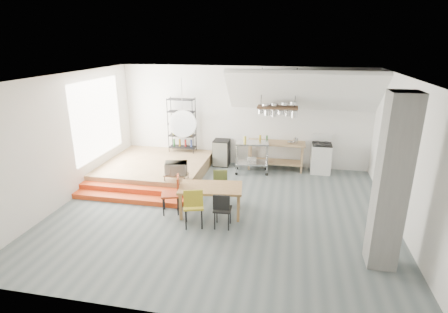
% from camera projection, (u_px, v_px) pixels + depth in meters
% --- Properties ---
extents(floor, '(8.00, 8.00, 0.00)m').
position_uv_depth(floor, '(222.00, 210.00, 8.55)').
color(floor, '#566163').
rests_on(floor, ground).
extents(wall_back, '(8.00, 0.04, 3.20)m').
position_uv_depth(wall_back, '(244.00, 117.00, 11.29)').
color(wall_back, silver).
rests_on(wall_back, ground).
extents(wall_left, '(0.04, 7.00, 3.20)m').
position_uv_depth(wall_left, '(66.00, 139.00, 8.77)').
color(wall_left, silver).
rests_on(wall_left, ground).
extents(wall_right, '(0.04, 7.00, 3.20)m').
position_uv_depth(wall_right, '(409.00, 159.00, 7.30)').
color(wall_right, silver).
rests_on(wall_right, ground).
extents(ceiling, '(8.00, 7.00, 0.02)m').
position_uv_depth(ceiling, '(222.00, 77.00, 7.53)').
color(ceiling, white).
rests_on(ceiling, wall_back).
extents(slope_ceiling, '(4.40, 1.44, 1.32)m').
position_uv_depth(slope_ceiling, '(303.00, 91.00, 10.10)').
color(slope_ceiling, white).
rests_on(slope_ceiling, wall_back).
extents(window_pane, '(0.02, 2.50, 2.20)m').
position_uv_depth(window_pane, '(98.00, 119.00, 10.10)').
color(window_pane, white).
rests_on(window_pane, wall_left).
extents(platform, '(3.00, 3.00, 0.40)m').
position_uv_depth(platform, '(156.00, 168.00, 10.80)').
color(platform, olive).
rests_on(platform, ground).
extents(step_lower, '(3.00, 0.35, 0.13)m').
position_uv_depth(step_lower, '(128.00, 198.00, 9.03)').
color(step_lower, '#D14418').
rests_on(step_lower, ground).
extents(step_upper, '(3.00, 0.35, 0.27)m').
position_uv_depth(step_upper, '(134.00, 191.00, 9.34)').
color(step_upper, '#D14418').
rests_on(step_upper, ground).
extents(concrete_column, '(0.50, 0.50, 3.20)m').
position_uv_depth(concrete_column, '(391.00, 184.00, 6.03)').
color(concrete_column, slate).
rests_on(concrete_column, ground).
extents(kitchen_counter, '(1.80, 0.60, 0.91)m').
position_uv_depth(kitchen_counter, '(276.00, 151.00, 11.07)').
color(kitchen_counter, olive).
rests_on(kitchen_counter, ground).
extents(stove, '(0.60, 0.60, 1.18)m').
position_uv_depth(stove, '(321.00, 158.00, 10.87)').
color(stove, white).
rests_on(stove, ground).
extents(pot_rack, '(1.20, 0.50, 1.43)m').
position_uv_depth(pot_rack, '(278.00, 110.00, 10.43)').
color(pot_rack, '#3C2618').
rests_on(pot_rack, ceiling).
extents(wire_shelving, '(0.88, 0.38, 1.80)m').
position_uv_depth(wire_shelving, '(182.00, 124.00, 11.47)').
color(wire_shelving, black).
rests_on(wire_shelving, platform).
extents(microwave_shelf, '(0.60, 0.40, 0.16)m').
position_uv_depth(microwave_shelf, '(176.00, 175.00, 9.33)').
color(microwave_shelf, olive).
rests_on(microwave_shelf, platform).
extents(paper_lantern, '(0.60, 0.60, 0.60)m').
position_uv_depth(paper_lantern, '(183.00, 124.00, 7.74)').
color(paper_lantern, white).
rests_on(paper_lantern, ceiling).
extents(dining_table, '(1.57, 1.01, 0.70)m').
position_uv_depth(dining_table, '(211.00, 190.00, 8.21)').
color(dining_table, brown).
rests_on(dining_table, ground).
extents(chair_mustard, '(0.54, 0.54, 0.95)m').
position_uv_depth(chair_mustard, '(193.00, 204.00, 7.60)').
color(chair_mustard, '#A6921C').
rests_on(chair_mustard, ground).
extents(chair_black, '(0.40, 0.40, 0.84)m').
position_uv_depth(chair_black, '(222.00, 208.00, 7.60)').
color(chair_black, black).
rests_on(chair_black, ground).
extents(chair_olive, '(0.45, 0.45, 0.83)m').
position_uv_depth(chair_olive, '(220.00, 184.00, 8.86)').
color(chair_olive, '#54602D').
rests_on(chair_olive, ground).
extents(chair_red, '(0.53, 0.53, 0.93)m').
position_uv_depth(chair_red, '(174.00, 191.00, 8.29)').
color(chair_red, '#9E3516').
rests_on(chair_red, ground).
extents(rolling_cart, '(1.08, 0.70, 1.00)m').
position_uv_depth(rolling_cart, '(252.00, 153.00, 10.78)').
color(rolling_cart, silver).
rests_on(rolling_cart, ground).
extents(mini_fridge, '(0.51, 0.51, 0.86)m').
position_uv_depth(mini_fridge, '(222.00, 153.00, 11.51)').
color(mini_fridge, black).
rests_on(mini_fridge, ground).
extents(microwave, '(0.67, 0.53, 0.32)m').
position_uv_depth(microwave, '(176.00, 168.00, 9.27)').
color(microwave, beige).
rests_on(microwave, microwave_shelf).
extents(bowl, '(0.21, 0.21, 0.05)m').
position_uv_depth(bowl, '(290.00, 142.00, 10.85)').
color(bowl, silver).
rests_on(bowl, kitchen_counter).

